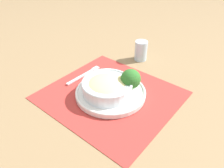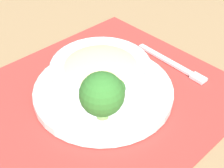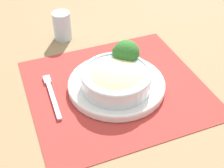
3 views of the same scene
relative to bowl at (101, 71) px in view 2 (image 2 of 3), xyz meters
The scene contains 8 objects.
ground_plane 0.05m from the bowl, 66.53° to the left, with size 4.00×4.00×0.00m, color #8C704C.
placemat 0.05m from the bowl, 66.53° to the left, with size 0.49×0.45×0.00m.
plate 0.04m from the bowl, 66.53° to the left, with size 0.27×0.27×0.02m.
bowl is the anchor object (origin of this frame).
broccoli_floret 0.09m from the bowl, 50.94° to the left, with size 0.08×0.08×0.09m.
carrot_slice_near 0.07m from the bowl, 110.59° to the left, with size 0.04×0.04×0.01m.
carrot_slice_middle 0.07m from the bowl, 129.24° to the left, with size 0.04×0.04×0.01m.
fork 0.18m from the bowl, 162.10° to the left, with size 0.02×0.18×0.01m.
Camera 2 is at (0.30, 0.35, 0.41)m, focal length 50.00 mm.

